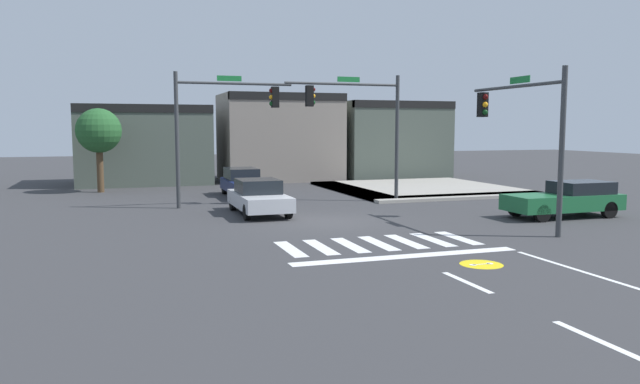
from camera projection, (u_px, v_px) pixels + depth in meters
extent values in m
plane|color=#353538|center=(330.00, 222.00, 22.93)|extent=(120.00, 120.00, 0.00)
cube|color=silver|center=(290.00, 249.00, 17.80)|extent=(0.43, 2.43, 0.01)
cube|color=silver|center=(321.00, 247.00, 18.09)|extent=(0.43, 2.43, 0.01)
cube|color=silver|center=(350.00, 245.00, 18.39)|extent=(0.43, 2.43, 0.01)
cube|color=silver|center=(378.00, 243.00, 18.69)|extent=(0.43, 2.43, 0.01)
cube|color=silver|center=(406.00, 241.00, 18.99)|extent=(0.43, 2.43, 0.01)
cube|color=silver|center=(432.00, 240.00, 19.28)|extent=(0.43, 2.43, 0.01)
cube|color=silver|center=(458.00, 238.00, 19.58)|extent=(0.43, 2.43, 0.01)
cube|color=white|center=(408.00, 256.00, 16.80)|extent=(6.80, 0.50, 0.01)
cube|color=white|center=(467.00, 282.00, 13.97)|extent=(0.16, 2.00, 0.01)
cube|color=white|center=(596.00, 339.00, 10.20)|extent=(0.16, 2.00, 0.01)
cylinder|color=yellow|center=(481.00, 264.00, 15.80)|extent=(1.13, 1.13, 0.01)
cylinder|color=white|center=(473.00, 265.00, 15.72)|extent=(0.18, 0.18, 0.00)
cylinder|color=white|center=(490.00, 263.00, 15.88)|extent=(0.18, 0.18, 0.00)
cube|color=white|center=(481.00, 264.00, 15.80)|extent=(0.51, 0.05, 0.00)
cube|color=#9E998E|center=(463.00, 197.00, 30.67)|extent=(10.00, 1.60, 0.15)
cube|color=#9E998E|center=(351.00, 190.00, 33.87)|extent=(1.60, 10.00, 0.15)
cube|color=#9E998E|center=(418.00, 188.00, 35.20)|extent=(10.00, 10.00, 0.15)
cube|color=#4C564C|center=(144.00, 145.00, 38.76)|extent=(8.09, 6.12, 4.95)
cube|color=black|center=(144.00, 108.00, 35.82)|extent=(8.09, 0.50, 0.50)
cube|color=gray|center=(279.00, 137.00, 41.21)|extent=(7.75, 5.46, 5.80)
cube|color=black|center=(289.00, 96.00, 38.55)|extent=(7.75, 0.50, 0.50)
cube|color=#4C564C|center=(388.00, 140.00, 43.98)|extent=(7.56, 5.78, 5.38)
cube|color=black|center=(405.00, 104.00, 41.19)|extent=(7.56, 0.50, 0.50)
cylinder|color=#383A3D|center=(562.00, 152.00, 19.48)|extent=(0.18, 0.18, 5.53)
cylinder|color=#383A3D|center=(515.00, 87.00, 21.63)|extent=(0.12, 5.06, 0.12)
cube|color=black|center=(483.00, 105.00, 23.58)|extent=(0.32, 0.32, 0.95)
sphere|color=#470A0A|center=(485.00, 97.00, 23.39)|extent=(0.22, 0.22, 0.22)
sphere|color=orange|center=(485.00, 105.00, 23.42)|extent=(0.22, 0.22, 0.22)
sphere|color=#0C3814|center=(485.00, 112.00, 23.45)|extent=(0.22, 0.22, 0.22)
cube|color=#197233|center=(520.00, 80.00, 21.36)|extent=(0.03, 1.10, 0.24)
cylinder|color=#383A3D|center=(177.00, 141.00, 26.50)|extent=(0.18, 0.18, 5.99)
cylinder|color=#383A3D|center=(235.00, 84.00, 27.06)|extent=(5.21, 0.12, 0.12)
cube|color=black|center=(275.00, 97.00, 27.70)|extent=(0.32, 0.32, 0.95)
sphere|color=#470A0A|center=(271.00, 91.00, 27.62)|extent=(0.22, 0.22, 0.22)
sphere|color=orange|center=(271.00, 97.00, 27.65)|extent=(0.22, 0.22, 0.22)
sphere|color=#0C3814|center=(272.00, 104.00, 27.68)|extent=(0.22, 0.22, 0.22)
cube|color=#197233|center=(229.00, 78.00, 26.95)|extent=(1.10, 0.03, 0.24)
cylinder|color=#383A3D|center=(397.00, 139.00, 29.15)|extent=(0.18, 0.18, 6.04)
cylinder|color=#383A3D|center=(343.00, 84.00, 27.99)|extent=(5.59, 0.12, 0.12)
cube|color=black|center=(309.00, 96.00, 27.54)|extent=(0.32, 0.32, 0.95)
sphere|color=#470A0A|center=(313.00, 90.00, 27.56)|extent=(0.22, 0.22, 0.22)
sphere|color=orange|center=(313.00, 96.00, 27.59)|extent=(0.22, 0.22, 0.22)
sphere|color=#0C3814|center=(313.00, 103.00, 27.62)|extent=(0.22, 0.22, 0.22)
cube|color=#197233|center=(349.00, 79.00, 28.06)|extent=(1.10, 0.03, 0.24)
cube|color=#141E4C|center=(244.00, 186.00, 31.24)|extent=(1.74, 4.69, 0.58)
cube|color=black|center=(241.00, 174.00, 31.85)|extent=(1.53, 2.27, 0.60)
cylinder|color=black|center=(266.00, 194.00, 30.00)|extent=(0.22, 0.60, 0.60)
cylinder|color=black|center=(235.00, 195.00, 29.52)|extent=(0.22, 0.60, 0.60)
cylinder|color=black|center=(252.00, 188.00, 33.01)|extent=(0.22, 0.60, 0.60)
cylinder|color=black|center=(224.00, 188.00, 32.53)|extent=(0.22, 0.60, 0.60)
cube|color=#B7BABF|center=(259.00, 200.00, 24.94)|extent=(1.88, 4.45, 0.57)
cube|color=black|center=(258.00, 186.00, 25.07)|extent=(1.65, 1.93, 0.57)
cylinder|color=black|center=(288.00, 210.00, 23.80)|extent=(0.22, 0.63, 0.63)
cylinder|color=black|center=(247.00, 212.00, 23.28)|extent=(0.22, 0.63, 0.63)
cylinder|color=black|center=(270.00, 201.00, 26.66)|extent=(0.22, 0.63, 0.63)
cylinder|color=black|center=(233.00, 203.00, 26.13)|extent=(0.22, 0.63, 0.63)
cube|color=#1E6638|center=(562.00, 202.00, 24.07)|extent=(4.68, 1.81, 0.62)
cube|color=black|center=(581.00, 187.00, 24.29)|extent=(2.19, 1.59, 0.49)
cylinder|color=black|center=(542.00, 213.00, 22.85)|extent=(0.67, 0.22, 0.67)
cylinder|color=black|center=(516.00, 208.00, 24.35)|extent=(0.67, 0.22, 0.67)
cylinder|color=black|center=(609.00, 210.00, 23.86)|extent=(0.67, 0.22, 0.67)
cylinder|color=black|center=(580.00, 205.00, 25.35)|extent=(0.67, 0.22, 0.67)
cylinder|color=#4C3823|center=(100.00, 167.00, 33.30)|extent=(0.36, 0.36, 2.80)
sphere|color=#235628|center=(99.00, 131.00, 33.08)|extent=(2.44, 2.44, 2.44)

